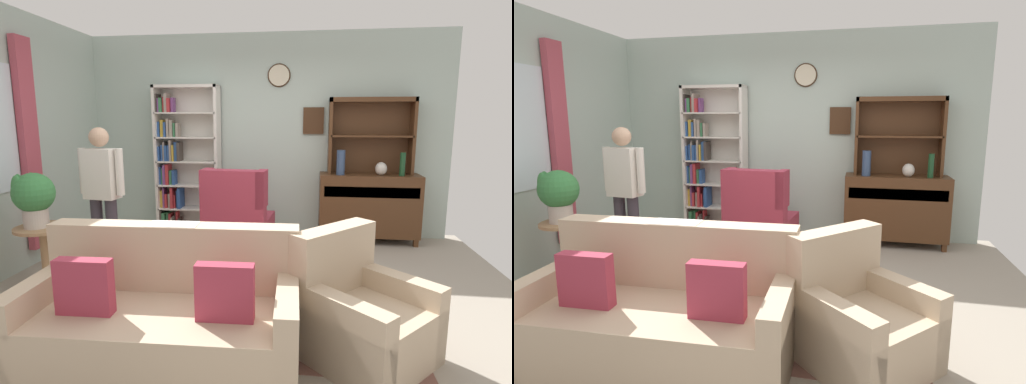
% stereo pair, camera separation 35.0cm
% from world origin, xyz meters
% --- Properties ---
extents(ground_plane, '(5.40, 4.60, 0.02)m').
position_xyz_m(ground_plane, '(0.00, 0.00, -0.01)').
color(ground_plane, '#9E9384').
extents(wall_back, '(5.00, 0.09, 2.80)m').
position_xyz_m(wall_back, '(0.00, 2.13, 1.41)').
color(wall_back, '#ADC1B7').
rests_on(wall_back, ground_plane).
extents(wall_left, '(0.16, 4.20, 2.80)m').
position_xyz_m(wall_left, '(-2.52, -0.01, 1.40)').
color(wall_left, '#ADC1B7').
rests_on(wall_left, ground_plane).
extents(area_rug, '(2.47, 1.80, 0.01)m').
position_xyz_m(area_rug, '(0.20, -0.30, 0.00)').
color(area_rug, brown).
rests_on(area_rug, ground_plane).
extents(bookshelf, '(0.90, 0.30, 2.10)m').
position_xyz_m(bookshelf, '(-1.18, 1.94, 1.03)').
color(bookshelf, silver).
rests_on(bookshelf, ground_plane).
extents(sideboard, '(1.30, 0.45, 0.92)m').
position_xyz_m(sideboard, '(1.41, 1.86, 0.51)').
color(sideboard, '#4C2D19').
rests_on(sideboard, ground_plane).
extents(sideboard_hutch, '(1.10, 0.26, 1.00)m').
position_xyz_m(sideboard_hutch, '(1.41, 1.97, 1.56)').
color(sideboard_hutch, '#4C2D19').
rests_on(sideboard_hutch, sideboard).
extents(vase_tall, '(0.11, 0.11, 0.32)m').
position_xyz_m(vase_tall, '(1.02, 1.78, 1.08)').
color(vase_tall, '#33476B').
rests_on(vase_tall, sideboard).
extents(vase_round, '(0.15, 0.15, 0.17)m').
position_xyz_m(vase_round, '(1.54, 1.79, 1.01)').
color(vase_round, beige).
rests_on(vase_round, sideboard).
extents(bottle_wine, '(0.07, 0.07, 0.30)m').
position_xyz_m(bottle_wine, '(1.80, 1.77, 1.07)').
color(bottle_wine, '#194223').
rests_on(bottle_wine, sideboard).
extents(couch_floral, '(1.83, 0.91, 0.90)m').
position_xyz_m(couch_floral, '(-0.35, -1.16, 0.31)').
color(couch_floral, '#C6AD8E').
rests_on(couch_floral, ground_plane).
extents(armchair_floral, '(1.08, 1.08, 0.88)m').
position_xyz_m(armchair_floral, '(0.97, -0.92, 0.29)').
color(armchair_floral, '#C6AD8E').
rests_on(armchair_floral, ground_plane).
extents(wingback_chair, '(0.85, 0.86, 1.05)m').
position_xyz_m(wingback_chair, '(-0.27, 1.26, 0.38)').
color(wingback_chair, '#A33347').
rests_on(wingback_chair, ground_plane).
extents(plant_stand, '(0.52, 0.52, 0.61)m').
position_xyz_m(plant_stand, '(-1.96, -0.09, 0.38)').
color(plant_stand, '#A87F56').
rests_on(plant_stand, ground_plane).
extents(potted_plant_large, '(0.38, 0.38, 0.53)m').
position_xyz_m(potted_plant_large, '(-2.01, -0.12, 0.92)').
color(potted_plant_large, beige).
rests_on(potted_plant_large, plant_stand).
extents(person_reading, '(0.53, 0.24, 1.56)m').
position_xyz_m(person_reading, '(-1.54, 0.33, 0.91)').
color(person_reading, '#38333D').
rests_on(person_reading, ground_plane).
extents(coffee_table, '(0.80, 0.50, 0.42)m').
position_xyz_m(coffee_table, '(-0.10, -0.20, 0.35)').
color(coffee_table, '#4C2D19').
rests_on(coffee_table, ground_plane).
extents(book_stack, '(0.17, 0.16, 0.07)m').
position_xyz_m(book_stack, '(0.03, -0.27, 0.46)').
color(book_stack, '#B22D33').
rests_on(book_stack, coffee_table).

